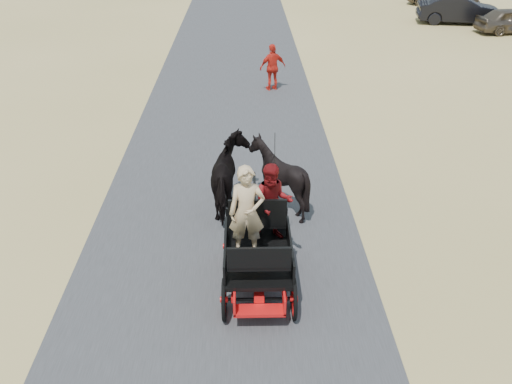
{
  "coord_description": "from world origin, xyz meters",
  "views": [
    {
      "loc": [
        0.48,
        -6.53,
        6.83
      ],
      "look_at": [
        0.7,
        3.91,
        1.2
      ],
      "focal_mm": 40.0,
      "sensor_mm": 36.0,
      "label": 1
    }
  ],
  "objects_px": {
    "horse_left": "(231,177)",
    "carriage": "(258,271)",
    "car_b": "(459,10)",
    "horse_right": "(278,177)",
    "car_a": "(512,20)",
    "pedestrian": "(273,67)"
  },
  "relations": [
    {
      "from": "horse_left",
      "to": "horse_right",
      "type": "bearing_deg",
      "value": -180.0
    },
    {
      "from": "car_a",
      "to": "carriage",
      "type": "bearing_deg",
      "value": 139.05
    },
    {
      "from": "horse_right",
      "to": "car_b",
      "type": "distance_m",
      "value": 23.39
    },
    {
      "from": "carriage",
      "to": "horse_right",
      "type": "xyz_separation_m",
      "value": [
        0.55,
        3.0,
        0.49
      ]
    },
    {
      "from": "horse_right",
      "to": "pedestrian",
      "type": "xyz_separation_m",
      "value": [
        0.3,
        9.0,
        0.01
      ]
    },
    {
      "from": "horse_right",
      "to": "car_a",
      "type": "distance_m",
      "value": 22.47
    },
    {
      "from": "carriage",
      "to": "horse_left",
      "type": "relative_size",
      "value": 1.2
    },
    {
      "from": "carriage",
      "to": "car_a",
      "type": "distance_m",
      "value": 25.25
    },
    {
      "from": "pedestrian",
      "to": "horse_left",
      "type": "bearing_deg",
      "value": 62.17
    },
    {
      "from": "carriage",
      "to": "horse_left",
      "type": "height_order",
      "value": "horse_left"
    },
    {
      "from": "pedestrian",
      "to": "horse_right",
      "type": "bearing_deg",
      "value": 69.11
    },
    {
      "from": "carriage",
      "to": "horse_right",
      "type": "relative_size",
      "value": 1.41
    },
    {
      "from": "carriage",
      "to": "horse_right",
      "type": "height_order",
      "value": "horse_right"
    },
    {
      "from": "carriage",
      "to": "pedestrian",
      "type": "height_order",
      "value": "pedestrian"
    },
    {
      "from": "horse_left",
      "to": "car_a",
      "type": "xyz_separation_m",
      "value": [
        14.32,
        18.16,
        -0.21
      ]
    },
    {
      "from": "carriage",
      "to": "pedestrian",
      "type": "distance_m",
      "value": 12.04
    },
    {
      "from": "car_a",
      "to": "pedestrian",
      "type": "bearing_deg",
      "value": 117.44
    },
    {
      "from": "car_a",
      "to": "car_b",
      "type": "bearing_deg",
      "value": 32.48
    },
    {
      "from": "car_a",
      "to": "horse_right",
      "type": "bearing_deg",
      "value": 136.05
    },
    {
      "from": "horse_left",
      "to": "horse_right",
      "type": "xyz_separation_m",
      "value": [
        1.1,
        0.0,
        0.0
      ]
    },
    {
      "from": "horse_left",
      "to": "carriage",
      "type": "bearing_deg",
      "value": 100.39
    },
    {
      "from": "car_b",
      "to": "horse_right",
      "type": "bearing_deg",
      "value": 160.57
    }
  ]
}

